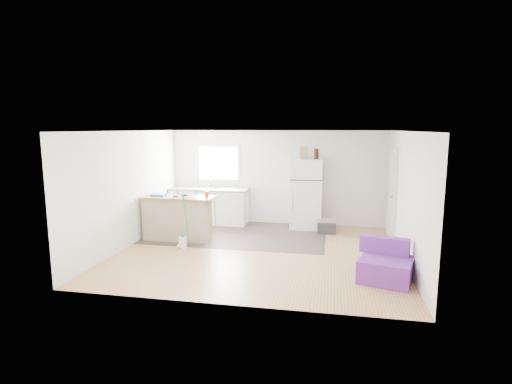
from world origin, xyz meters
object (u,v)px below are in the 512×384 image
blue_tray (159,195)px  peninsula (178,218)px  cooler (326,226)px  red_cup (207,194)px  cardboard_box (303,153)px  purple_seat (385,266)px  bottle_right (317,154)px  cleaner_jug (183,242)px  bottle_left (316,154)px  mop (182,238)px  kitchen_cabinets (209,205)px  refrigerator (306,194)px

blue_tray → peninsula: bearing=1.6°
peninsula → cooler: peninsula is taller
red_cup → cardboard_box: bearing=37.7°
purple_seat → bottle_right: (-1.27, 3.20, 1.61)m
cooler → cleaner_jug: bearing=-154.4°
purple_seat → bottle_left: size_ratio=3.90×
cardboard_box → bottle_right: 0.33m
purple_seat → mop: 4.02m
bottle_left → purple_seat: bearing=-67.6°
purple_seat → blue_tray: (-4.66, 1.63, 0.75)m
purple_seat → cardboard_box: 3.93m
cooler → cleaner_jug: cooler is taller
peninsula → purple_seat: (4.24, -1.64, -0.25)m
mop → bottle_right: size_ratio=4.63×
kitchen_cabinets → cardboard_box: bearing=-0.9°
refrigerator → bottle_right: bearing=-6.1°
red_cup → purple_seat: bearing=-25.2°
peninsula → purple_seat: size_ratio=1.63×
refrigerator → red_cup: bearing=-143.3°
mop → cardboard_box: cardboard_box is taller
blue_tray → bottle_right: bearing=24.9°
kitchen_cabinets → mop: 2.29m
peninsula → mop: size_ratio=1.37×
cooler → blue_tray: size_ratio=1.57×
mop → kitchen_cabinets: bearing=91.6°
peninsula → refrigerator: refrigerator is taller
bottle_left → blue_tray: bearing=-155.4°
red_cup → blue_tray: 1.10m
peninsula → cleaner_jug: (0.36, -0.64, -0.36)m
red_cup → cardboard_box: (1.97, 1.52, 0.84)m
red_cup → cleaner_jug: bearing=-114.6°
cooler → mop: bearing=-154.7°
cleaner_jug → blue_tray: blue_tray is taller
cooler → bottle_right: size_ratio=1.89×
purple_seat → blue_tray: bearing=176.9°
bottle_right → cleaner_jug: bearing=-139.8°
bottle_left → bottle_right: bearing=44.6°
cooler → red_cup: 2.92m
cleaner_jug → mop: size_ratio=0.26×
kitchen_cabinets → red_cup: bearing=-72.9°
cardboard_box → bottle_left: (0.29, -0.03, -0.02)m
mop → bottle_right: (2.63, 2.20, 1.61)m
cooler → cleaner_jug: size_ratio=1.58×
mop → cooler: bearing=30.0°
cardboard_box → bottle_right: size_ratio=1.20×
refrigerator → mop: bearing=-137.3°
refrigerator → cardboard_box: bearing=-163.4°
cooler → peninsula: bearing=-166.8°
cardboard_box → bottle_left: cardboard_box is taller
refrigerator → purple_seat: refrigerator is taller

